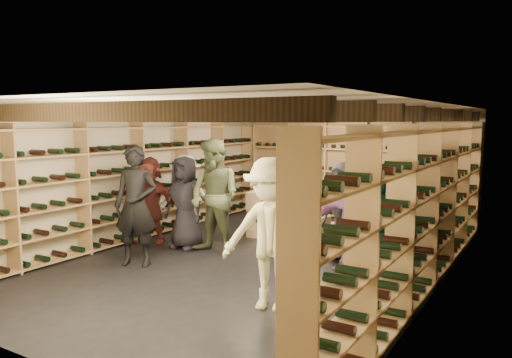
{
  "coord_description": "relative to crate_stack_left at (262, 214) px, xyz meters",
  "views": [
    {
      "loc": [
        4.01,
        -6.65,
        2.19
      ],
      "look_at": [
        -0.16,
        0.2,
        1.24
      ],
      "focal_mm": 35.0,
      "sensor_mm": 36.0,
      "label": 1
    }
  ],
  "objects": [
    {
      "name": "person_4",
      "position": [
        2.88,
        -2.17,
        0.37
      ],
      "size": [
        1.01,
        0.71,
        1.58
      ],
      "primitive_type": "imported",
      "rotation": [
        0.0,
        0.0,
        0.38
      ],
      "color": "#156E79",
      "rests_on": "ground"
    },
    {
      "name": "person_6",
      "position": [
        0.74,
        -0.75,
        0.32
      ],
      "size": [
        0.73,
        0.47,
        1.48
      ],
      "primitive_type": "imported",
      "rotation": [
        0.0,
        0.0,
        -0.0
      ],
      "color": "#212548",
      "rests_on": "ground"
    },
    {
      "name": "ground",
      "position": [
        0.7,
        -1.3,
        -0.42
      ],
      "size": [
        8.0,
        8.0,
        0.0
      ],
      "primitive_type": "plane",
      "color": "black",
      "rests_on": "ground"
    },
    {
      "name": "crate_loose",
      "position": [
        0.84,
        1.0,
        -0.34
      ],
      "size": [
        0.59,
        0.5,
        0.17
      ],
      "primitive_type": "cube",
      "rotation": [
        0.0,
        0.0,
        0.41
      ],
      "color": "tan",
      "rests_on": "ground"
    },
    {
      "name": "walls",
      "position": [
        0.7,
        -1.3,
        0.78
      ],
      "size": [
        5.52,
        8.02,
        2.4
      ],
      "color": "#C1B696",
      "rests_on": "ground"
    },
    {
      "name": "person_1",
      "position": [
        -0.67,
        -2.59,
        0.49
      ],
      "size": [
        0.78,
        0.65,
        1.82
      ],
      "primitive_type": "imported",
      "rotation": [
        0.0,
        0.0,
        0.37
      ],
      "color": "black",
      "rests_on": "ground"
    },
    {
      "name": "person_7",
      "position": [
        1.95,
        -0.18,
        0.45
      ],
      "size": [
        0.65,
        0.44,
        1.74
      ],
      "primitive_type": "imported",
      "rotation": [
        0.0,
        0.0,
        -0.03
      ],
      "color": "gray",
      "rests_on": "ground"
    },
    {
      "name": "person_2",
      "position": [
        -0.03,
        -1.45,
        0.52
      ],
      "size": [
        1.0,
        0.82,
        1.89
      ],
      "primitive_type": "imported",
      "rotation": [
        0.0,
        0.0,
        -0.12
      ],
      "color": "#4A5536",
      "rests_on": "ground"
    },
    {
      "name": "ceiling_joists",
      "position": [
        0.7,
        -1.3,
        1.84
      ],
      "size": [
        5.4,
        7.12,
        0.18
      ],
      "color": "black",
      "rests_on": "ground"
    },
    {
      "name": "person_10",
      "position": [
        0.84,
        0.0,
        0.34
      ],
      "size": [
        0.92,
        0.44,
        1.53
      ],
      "primitive_type": "imported",
      "rotation": [
        0.0,
        0.0,
        0.08
      ],
      "color": "#244638",
      "rests_on": "ground"
    },
    {
      "name": "wine_rack_right",
      "position": [
        3.27,
        -1.3,
        0.65
      ],
      "size": [
        0.32,
        7.5,
        2.15
      ],
      "color": "#9D764C",
      "rests_on": "ground"
    },
    {
      "name": "person_9",
      "position": [
        -1.03,
        -0.98,
        0.36
      ],
      "size": [
        1.16,
        0.91,
        1.57
      ],
      "primitive_type": "imported",
      "rotation": [
        0.0,
        0.0,
        0.37
      ],
      "color": "#B6B4A7",
      "rests_on": "ground"
    },
    {
      "name": "ceiling",
      "position": [
        0.7,
        -1.3,
        1.98
      ],
      "size": [
        5.5,
        8.0,
        0.01
      ],
      "primitive_type": "cube",
      "color": "beige",
      "rests_on": "walls"
    },
    {
      "name": "person_11",
      "position": [
        2.24,
        -1.16,
        0.35
      ],
      "size": [
        1.47,
        0.6,
        1.54
      ],
      "primitive_type": "imported",
      "rotation": [
        0.0,
        0.0,
        -0.11
      ],
      "color": "#925995",
      "rests_on": "ground"
    },
    {
      "name": "person_0",
      "position": [
        -0.69,
        -1.41,
        0.37
      ],
      "size": [
        0.8,
        0.54,
        1.58
      ],
      "primitive_type": "imported",
      "rotation": [
        0.0,
        0.0,
        -0.05
      ],
      "color": "black",
      "rests_on": "ground"
    },
    {
      "name": "wine_rack_left",
      "position": [
        -1.87,
        -1.3,
        0.65
      ],
      "size": [
        0.32,
        7.5,
        2.15
      ],
      "color": "#9D764C",
      "rests_on": "ground"
    },
    {
      "name": "person_8",
      "position": [
        2.88,
        -0.79,
        0.51
      ],
      "size": [
        1.01,
        0.85,
        1.87
      ],
      "primitive_type": "imported",
      "rotation": [
        0.0,
        0.0,
        0.16
      ],
      "color": "#4E211D",
      "rests_on": "ground"
    },
    {
      "name": "person_5",
      "position": [
        -1.48,
        -1.44,
        0.35
      ],
      "size": [
        1.49,
        0.66,
        1.55
      ],
      "primitive_type": "imported",
      "rotation": [
        0.0,
        0.0,
        0.14
      ],
      "color": "maroon",
      "rests_on": "ground"
    },
    {
      "name": "person_3",
      "position": [
        1.93,
        -3.06,
        0.46
      ],
      "size": [
        1.28,
        0.94,
        1.77
      ],
      "primitive_type": "imported",
      "rotation": [
        0.0,
        0.0,
        0.27
      ],
      "color": "#EDEFB6",
      "rests_on": "ground"
    },
    {
      "name": "crate_stack_left",
      "position": [
        0.0,
        0.0,
        0.0
      ],
      "size": [
        0.54,
        0.39,
        0.85
      ],
      "rotation": [
        0.0,
        0.0,
        0.12
      ],
      "color": "tan",
      "rests_on": "ground"
    },
    {
      "name": "person_12",
      "position": [
        1.91,
        -0.73,
        0.35
      ],
      "size": [
        0.88,
        0.72,
        1.56
      ],
      "primitive_type": "imported",
      "rotation": [
        0.0,
        0.0,
        -0.34
      ],
      "color": "#323337",
      "rests_on": "ground"
    },
    {
      "name": "wine_rack_back",
      "position": [
        0.7,
        2.53,
        0.65
      ],
      "size": [
        4.7,
        0.3,
        2.15
      ],
      "color": "#9D764C",
      "rests_on": "ground"
    },
    {
      "name": "crate_stack_right",
      "position": [
        1.07,
        0.0,
        -0.17
      ],
      "size": [
        0.56,
        0.43,
        0.51
      ],
      "rotation": [
        0.0,
        0.0,
        -0.22
      ],
      "color": "tan",
      "rests_on": "ground"
    }
  ]
}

